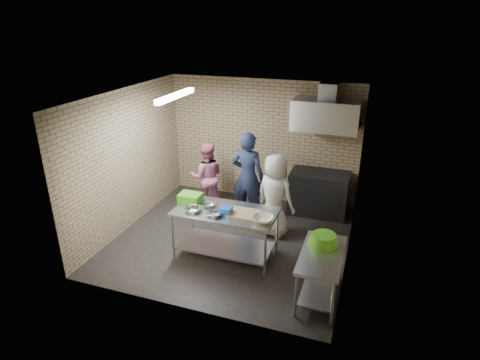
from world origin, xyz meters
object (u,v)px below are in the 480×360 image
(stove, at_px, (319,193))
(green_crate, at_px, (190,198))
(bottle_red, at_px, (329,117))
(bottle_green, at_px, (349,119))
(green_basin, at_px, (324,239))
(man_navy, at_px, (248,177))
(blue_tub, at_px, (226,210))
(woman_pink, at_px, (207,176))
(side_counter, at_px, (320,275))
(prep_table, at_px, (226,233))
(woman_white, at_px, (275,195))

(stove, relative_size, green_crate, 3.11)
(bottle_red, distance_m, bottle_green, 0.40)
(green_crate, distance_m, bottle_green, 3.49)
(green_basin, relative_size, man_navy, 0.25)
(blue_tub, xyz_separation_m, green_basin, (1.65, -0.23, -0.10))
(green_basin, height_order, woman_pink, woman_pink)
(side_counter, distance_m, bottle_red, 3.44)
(prep_table, height_order, bottle_red, bottle_red)
(woman_pink, bearing_deg, green_crate, 78.53)
(woman_pink, bearing_deg, blue_tub, 98.47)
(green_crate, bearing_deg, blue_tub, -16.35)
(stove, bearing_deg, woman_pink, -165.91)
(man_navy, relative_size, woman_pink, 1.24)
(green_basin, distance_m, bottle_red, 3.01)
(woman_white, bearing_deg, side_counter, 145.88)
(prep_table, distance_m, green_crate, 0.88)
(stove, distance_m, woman_white, 1.38)
(green_crate, xyz_separation_m, man_navy, (0.63, 1.31, -0.02))
(bottle_green, bearing_deg, stove, -151.93)
(side_counter, distance_m, woman_pink, 3.52)
(blue_tub, xyz_separation_m, bottle_red, (1.27, 2.51, 1.10))
(blue_tub, relative_size, bottle_green, 1.29)
(side_counter, xyz_separation_m, green_crate, (-2.42, 0.70, 0.57))
(side_counter, distance_m, stove, 2.79)
(side_counter, distance_m, man_navy, 2.75)
(blue_tub, distance_m, woman_pink, 2.01)
(side_counter, bearing_deg, woman_white, 124.98)
(prep_table, bearing_deg, green_crate, 170.27)
(bottle_red, height_order, man_navy, bottle_red)
(bottle_red, bearing_deg, green_basin, -82.10)
(green_basin, xyz_separation_m, bottle_red, (-0.38, 2.74, 1.19))
(bottle_green, distance_m, woman_pink, 3.13)
(stove, distance_m, bottle_red, 1.60)
(prep_table, height_order, side_counter, prep_table)
(prep_table, xyz_separation_m, stove, (1.27, 2.17, 0.02))
(man_navy, bearing_deg, woman_white, 149.40)
(green_crate, bearing_deg, prep_table, -9.73)
(green_crate, height_order, bottle_red, bottle_red)
(green_crate, bearing_deg, woman_white, 34.17)
(green_basin, bearing_deg, prep_table, 168.88)
(bottle_red, relative_size, man_navy, 0.10)
(side_counter, xyz_separation_m, stove, (-0.45, 2.75, 0.08))
(stove, height_order, green_crate, green_crate)
(green_basin, xyz_separation_m, bottle_green, (0.02, 2.74, 1.18))
(side_counter, height_order, man_navy, man_navy)
(man_navy, distance_m, woman_pink, 0.99)
(stove, height_order, bottle_green, bottle_green)
(prep_table, bearing_deg, stove, 59.68)
(side_counter, relative_size, bottle_green, 8.00)
(green_basin, bearing_deg, side_counter, -85.43)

